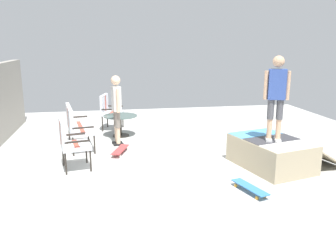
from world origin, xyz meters
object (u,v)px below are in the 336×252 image
Objects in this scene: patio_chair_near_house at (109,109)px; skateboard_by_bench at (120,150)px; skate_ramp at (272,153)px; person_watching at (116,105)px; skateboard_spare at (250,188)px; patio_chair_by_wall at (69,140)px; patio_table at (121,121)px; patio_bench at (75,123)px; person_skater at (276,93)px.

skateboard_by_bench is at bearing -174.65° from patio_chair_near_house.
skate_ramp is 3.79m from person_watching.
patio_chair_near_house is at bearing 25.19° from skateboard_spare.
skateboard_by_bench is 3.27m from skateboard_spare.
skateboard_spare is at bearing -147.09° from person_watching.
skateboard_spare is at bearing -154.81° from patio_chair_near_house.
skate_ramp is 4.07m from patio_chair_by_wall.
patio_chair_by_wall is 2.64m from patio_table.
patio_bench is at bearing 0.02° from patio_chair_by_wall.
skateboard_spare is (-4.88, -2.29, -0.53)m from patio_chair_near_house.
skate_ramp is at bearing -139.47° from patio_chair_near_house.
person_watching is 1.17m from skateboard_by_bench.
patio_bench is 1.30× the size of patio_chair_by_wall.
patio_bench reaches higher than patio_table.
person_skater is (-0.14, 0.08, 1.25)m from skate_ramp.
person_skater is at bearing -118.58° from patio_bench.
patio_chair_near_house and patio_chair_by_wall have the same top height.
patio_chair_by_wall is 1.13× the size of patio_table.
patio_chair_near_house is 0.62× the size of person_skater.
skateboard_by_bench is (0.86, -1.01, -0.53)m from patio_chair_by_wall.
person_skater is (-3.92, -3.15, 0.94)m from patio_chair_near_house.
patio_chair_near_house is at bearing 6.59° from person_watching.
person_watching is 3.98m from skateboard_spare.
person_watching is (-0.80, 0.11, 0.59)m from patio_table.
skate_ramp is at bearing -115.29° from skateboard_by_bench.
skate_ramp is at bearing -40.21° from skateboard_spare.
patio_chair_near_house reaches higher than skateboard_spare.
skateboard_by_bench is 1.00× the size of skateboard_spare.
person_watching reaches higher than skate_ramp.
person_watching is at bearing 52.23° from person_skater.
patio_bench is 1.47× the size of patio_table.
patio_chair_near_house is 2.42m from skateboard_by_bench.
patio_bench is 4.58m from person_skater.
patio_chair_by_wall is at bearing -179.98° from patio_bench.
person_skater is at bearing -127.77° from person_watching.
patio_table is (0.95, -1.09, -0.21)m from patio_bench.
patio_chair_by_wall is at bearing 148.49° from person_watching.
patio_chair_near_house is 1.68m from person_watching.
patio_bench is 1.45m from patio_chair_by_wall.
skate_ramp is 2.16× the size of patio_chair_near_house.
skate_ramp is at bearing -28.58° from person_skater.
patio_chair_by_wall is at bearing 79.91° from person_skater.
skate_ramp is 1.46m from skateboard_spare.
patio_table is at bearing 26.19° from skateboard_spare.
skateboard_by_bench is at bearing 61.89° from person_skater.
patio_table is at bearing -49.10° from patio_bench.
skate_ramp is 2.68× the size of skateboard_by_bench.
patio_chair_by_wall is 3.54m from skateboard_spare.
skate_ramp is 1.66× the size of patio_bench.
patio_bench is (2.00, 4.02, 0.32)m from skate_ramp.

